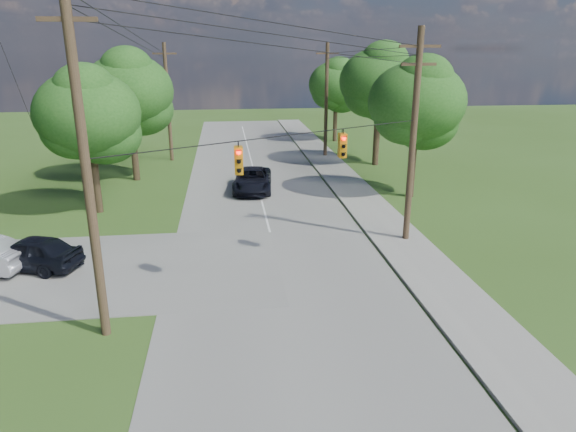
{
  "coord_description": "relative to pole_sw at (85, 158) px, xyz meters",
  "views": [
    {
      "loc": [
        -0.22,
        -16.03,
        9.49
      ],
      "look_at": [
        2.37,
        5.0,
        2.56
      ],
      "focal_mm": 32.0,
      "sensor_mm": 36.0,
      "label": 1
    }
  ],
  "objects": [
    {
      "name": "main_road",
      "position": [
        6.6,
        4.6,
        -6.21
      ],
      "size": [
        10.0,
        100.0,
        0.03
      ],
      "primitive_type": "cube",
      "color": "gray",
      "rests_on": "ground"
    },
    {
      "name": "pole_sw",
      "position": [
        0.0,
        0.0,
        0.0
      ],
      "size": [
        2.0,
        0.32,
        12.0
      ],
      "color": "#4C3D27",
      "rests_on": "ground"
    },
    {
      "name": "car_main_north",
      "position": [
        6.17,
        18.31,
        -5.42
      ],
      "size": [
        3.08,
        5.78,
        1.55
      ],
      "primitive_type": "imported",
      "rotation": [
        0.0,
        0.0,
        -0.09
      ],
      "color": "black",
      "rests_on": "main_road"
    },
    {
      "name": "pole_north_e",
      "position": [
        13.5,
        29.6,
        -1.1
      ],
      "size": [
        2.0,
        0.32,
        10.0
      ],
      "color": "#4C3D27",
      "rests_on": "ground"
    },
    {
      "name": "sidewalk_east",
      "position": [
        13.3,
        4.6,
        -6.17
      ],
      "size": [
        2.6,
        100.0,
        0.12
      ],
      "primitive_type": "cube",
      "color": "gray",
      "rests_on": "ground"
    },
    {
      "name": "pole_ne",
      "position": [
        13.5,
        7.6,
        -0.76
      ],
      "size": [
        2.0,
        0.32,
        10.5
      ],
      "color": "#4C3D27",
      "rests_on": "ground"
    },
    {
      "name": "pole_north_w",
      "position": [
        -0.4,
        29.6,
        -1.1
      ],
      "size": [
        2.0,
        0.32,
        10.0
      ],
      "color": "#4C3D27",
      "rests_on": "ground"
    },
    {
      "name": "car_cross_dark",
      "position": [
        -4.46,
        6.09,
        -5.42
      ],
      "size": [
        4.91,
        3.24,
        1.55
      ],
      "primitive_type": "imported",
      "rotation": [
        0.0,
        0.0,
        -1.91
      ],
      "color": "black",
      "rests_on": "cross_road"
    },
    {
      "name": "tree_e_far",
      "position": [
        16.1,
        37.6,
        -0.31
      ],
      "size": [
        5.8,
        5.8,
        8.32
      ],
      "color": "#433321",
      "rests_on": "ground"
    },
    {
      "name": "tree_w_near",
      "position": [
        -3.4,
        14.6,
        -0.3
      ],
      "size": [
        6.0,
        6.0,
        8.4
      ],
      "color": "#433321",
      "rests_on": "ground"
    },
    {
      "name": "power_lines",
      "position": [
        6.1,
        11.14,
        2.93
      ],
      "size": [
        13.93,
        29.62,
        4.93
      ],
      "color": "black",
      "rests_on": "ground"
    },
    {
      "name": "tree_w_mid",
      "position": [
        -2.4,
        22.6,
        0.35
      ],
      "size": [
        6.4,
        6.4,
        9.22
      ],
      "color": "#433321",
      "rests_on": "ground"
    },
    {
      "name": "tree_e_near",
      "position": [
        16.6,
        15.6,
        0.02
      ],
      "size": [
        6.2,
        6.2,
        8.81
      ],
      "color": "#433321",
      "rests_on": "ground"
    },
    {
      "name": "ground",
      "position": [
        4.6,
        -0.4,
        -6.23
      ],
      "size": [
        140.0,
        140.0,
        0.0
      ],
      "primitive_type": "plane",
      "color": "#34531B",
      "rests_on": "ground"
    },
    {
      "name": "tree_w_far",
      "position": [
        -4.4,
        32.6,
        0.02
      ],
      "size": [
        6.0,
        6.0,
        8.73
      ],
      "color": "#433321",
      "rests_on": "ground"
    },
    {
      "name": "tree_e_mid",
      "position": [
        17.1,
        25.6,
        0.68
      ],
      "size": [
        6.6,
        6.6,
        9.64
      ],
      "color": "#433321",
      "rests_on": "ground"
    },
    {
      "name": "traffic_signals",
      "position": [
        7.15,
        4.03,
        -0.73
      ],
      "size": [
        4.91,
        3.27,
        1.05
      ],
      "color": "#C77F0B",
      "rests_on": "ground"
    }
  ]
}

